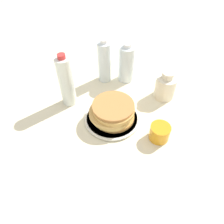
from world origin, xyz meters
TOP-DOWN VIEW (x-y plane):
  - ground_plane at (0.00, 0.00)m, footprint 4.00×4.00m
  - plate at (-0.02, 0.01)m, footprint 0.24×0.24m
  - pancake_stack at (-0.02, 0.01)m, footprint 0.18×0.19m
  - juice_glass at (0.13, 0.17)m, footprint 0.08×0.08m
  - cream_jug at (-0.10, 0.29)m, footprint 0.10×0.10m
  - water_bottle_near at (-0.30, 0.05)m, footprint 0.06×0.06m
  - water_bottle_mid at (-0.27, 0.16)m, footprint 0.08×0.08m
  - water_bottle_far at (-0.18, -0.15)m, footprint 0.06×0.06m

SIDE VIEW (x-z plane):
  - ground_plane at x=0.00m, z-range 0.00..0.00m
  - plate at x=-0.02m, z-range 0.00..0.01m
  - juice_glass at x=0.13m, z-range 0.00..0.07m
  - pancake_stack at x=-0.02m, z-range 0.01..0.09m
  - cream_jug at x=-0.10m, z-range -0.01..0.13m
  - water_bottle_mid at x=-0.27m, z-range -0.01..0.20m
  - water_bottle_near at x=-0.30m, z-range -0.01..0.22m
  - water_bottle_far at x=-0.18m, z-range -0.01..0.25m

